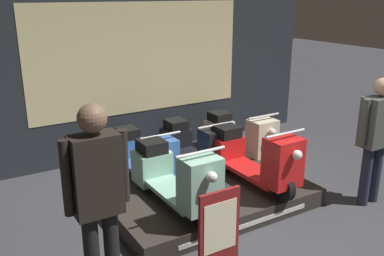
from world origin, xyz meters
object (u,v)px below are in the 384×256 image
(scooter_backrow_1, at_px, (194,146))
(person_left_browsing, at_px, (98,193))
(scooter_display_left, at_px, (173,176))
(scooter_display_right, at_px, (251,157))
(scooter_backrow_0, at_px, (143,156))
(price_sign_board, at_px, (219,231))
(person_right_browsing, at_px, (377,132))
(scooter_backrow_2, at_px, (239,136))

(scooter_backrow_1, height_order, person_left_browsing, person_left_browsing)
(scooter_display_left, height_order, scooter_backrow_1, scooter_display_left)
(scooter_display_right, height_order, scooter_backrow_1, scooter_display_right)
(scooter_display_left, distance_m, scooter_backrow_1, 1.62)
(scooter_backrow_1, bearing_deg, scooter_display_right, -85.94)
(scooter_backrow_0, height_order, price_sign_board, price_sign_board)
(scooter_display_right, xyz_separation_m, person_right_browsing, (1.20, -0.86, 0.37))
(scooter_display_left, height_order, person_right_browsing, person_right_browsing)
(scooter_backrow_1, bearing_deg, price_sign_board, -116.14)
(scooter_display_right, bearing_deg, person_left_browsing, -159.18)
(scooter_backrow_2, bearing_deg, person_right_browsing, -77.83)
(scooter_backrow_0, relative_size, scooter_backrow_1, 1.00)
(scooter_display_right, height_order, person_left_browsing, person_left_browsing)
(scooter_display_left, bearing_deg, scooter_display_right, 0.00)
(scooter_display_right, relative_size, price_sign_board, 1.88)
(scooter_display_left, relative_size, person_right_browsing, 0.99)
(scooter_backrow_0, bearing_deg, person_left_browsing, -122.63)
(person_right_browsing, bearing_deg, scooter_backrow_2, 102.17)
(scooter_backrow_0, bearing_deg, person_right_browsing, -44.63)
(scooter_display_right, bearing_deg, price_sign_board, -139.29)
(scooter_backrow_2, relative_size, price_sign_board, 1.88)
(scooter_backrow_0, bearing_deg, scooter_display_left, -98.69)
(scooter_display_left, xyz_separation_m, scooter_backrow_1, (1.03, 1.24, -0.22))
(scooter_display_left, xyz_separation_m, scooter_display_right, (1.11, 0.00, 0.00))
(scooter_display_left, bearing_deg, price_sign_board, -94.89)
(scooter_backrow_0, distance_m, person_left_browsing, 2.58)
(person_left_browsing, bearing_deg, scooter_backrow_0, 57.37)
(price_sign_board, bearing_deg, scooter_backrow_1, 63.86)
(scooter_display_right, xyz_separation_m, scooter_backrow_2, (0.75, 1.24, -0.22))
(person_right_browsing, height_order, price_sign_board, person_right_browsing)
(scooter_backrow_2, height_order, person_left_browsing, person_left_browsing)
(scooter_backrow_2, bearing_deg, scooter_backrow_0, 180.00)
(scooter_backrow_0, bearing_deg, scooter_backrow_1, 0.00)
(scooter_display_right, bearing_deg, scooter_backrow_2, 58.79)
(scooter_backrow_2, bearing_deg, price_sign_board, -130.67)
(scooter_display_left, distance_m, scooter_display_right, 1.11)
(scooter_backrow_1, bearing_deg, person_right_browsing, -58.43)
(scooter_display_left, distance_m, person_right_browsing, 2.50)
(scooter_display_left, height_order, scooter_display_right, same)
(person_left_browsing, bearing_deg, scooter_display_left, 36.76)
(scooter_backrow_1, relative_size, person_left_browsing, 0.90)
(scooter_backrow_1, distance_m, price_sign_board, 2.53)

